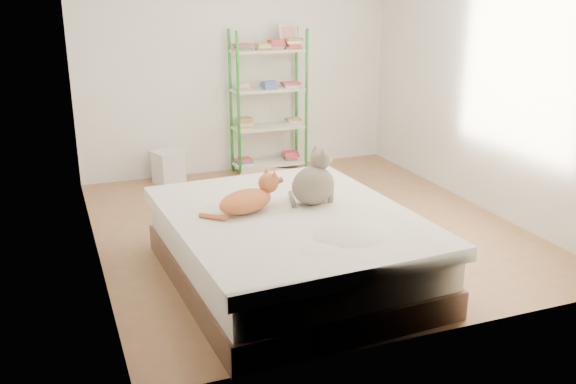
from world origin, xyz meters
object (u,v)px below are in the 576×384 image
cardboard_box (267,190)px  white_bin (168,166)px  bed (290,247)px  orange_cat (245,198)px  shelf_unit (269,99)px  grey_cat (313,177)px

cardboard_box → white_bin: (-0.78, 1.20, 0.01)m
bed → orange_cat: 0.51m
bed → orange_cat: size_ratio=4.17×
bed → orange_cat: bearing=151.5°
bed → cardboard_box: bearing=73.7°
bed → white_bin: 2.89m
white_bin → shelf_unit: bearing=1.4°
shelf_unit → white_bin: bearing=-178.6°
cardboard_box → white_bin: cardboard_box is taller
bed → white_bin: bed is taller
bed → grey_cat: size_ratio=5.16×
cardboard_box → bed: bearing=-74.6°
bed → shelf_unit: size_ratio=1.30×
orange_cat → white_bin: orange_cat is taller
bed → grey_cat: (0.25, 0.13, 0.50)m
orange_cat → grey_cat: grey_cat is taller
cardboard_box → grey_cat: bearing=-66.7°
grey_cat → cardboard_box: 1.65m
shelf_unit → orange_cat: bearing=-112.8°
bed → orange_cat: (-0.30, 0.14, 0.39)m
grey_cat → white_bin: size_ratio=1.07×
grey_cat → white_bin: bearing=-2.0°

